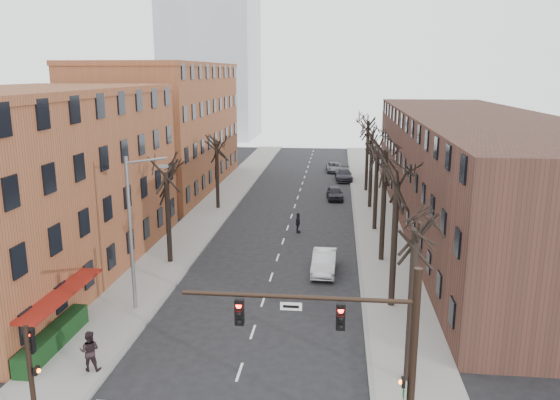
% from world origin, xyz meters
% --- Properties ---
extents(sidewalk_left, '(4.00, 90.00, 0.15)m').
position_xyz_m(sidewalk_left, '(-8.00, 35.00, 0.07)').
color(sidewalk_left, gray).
rests_on(sidewalk_left, ground).
extents(sidewalk_right, '(4.00, 90.00, 0.15)m').
position_xyz_m(sidewalk_right, '(8.00, 35.00, 0.07)').
color(sidewalk_right, gray).
rests_on(sidewalk_right, ground).
extents(building_left_near, '(12.00, 26.00, 12.00)m').
position_xyz_m(building_left_near, '(-16.00, 15.00, 6.00)').
color(building_left_near, brown).
rests_on(building_left_near, ground).
extents(building_left_far, '(12.00, 28.00, 14.00)m').
position_xyz_m(building_left_far, '(-16.00, 44.00, 7.00)').
color(building_left_far, brown).
rests_on(building_left_far, ground).
extents(building_right, '(12.00, 50.00, 10.00)m').
position_xyz_m(building_right, '(16.00, 30.00, 5.00)').
color(building_right, '#452820').
rests_on(building_right, ground).
extents(awning_left, '(1.20, 7.00, 0.15)m').
position_xyz_m(awning_left, '(-9.40, 6.00, 0.00)').
color(awning_left, maroon).
rests_on(awning_left, ground).
extents(hedge, '(0.80, 6.00, 1.00)m').
position_xyz_m(hedge, '(-9.50, 5.00, 0.65)').
color(hedge, '#123415').
rests_on(hedge, sidewalk_left).
extents(tree_right_a, '(5.20, 5.20, 10.00)m').
position_xyz_m(tree_right_a, '(7.60, 4.00, 0.00)').
color(tree_right_a, black).
rests_on(tree_right_a, ground).
extents(tree_right_b, '(5.20, 5.20, 10.80)m').
position_xyz_m(tree_right_b, '(7.60, 12.00, 0.00)').
color(tree_right_b, black).
rests_on(tree_right_b, ground).
extents(tree_right_c, '(5.20, 5.20, 11.60)m').
position_xyz_m(tree_right_c, '(7.60, 20.00, 0.00)').
color(tree_right_c, black).
rests_on(tree_right_c, ground).
extents(tree_right_d, '(5.20, 5.20, 10.00)m').
position_xyz_m(tree_right_d, '(7.60, 28.00, 0.00)').
color(tree_right_d, black).
rests_on(tree_right_d, ground).
extents(tree_right_e, '(5.20, 5.20, 10.80)m').
position_xyz_m(tree_right_e, '(7.60, 36.00, 0.00)').
color(tree_right_e, black).
rests_on(tree_right_e, ground).
extents(tree_right_f, '(5.20, 5.20, 11.60)m').
position_xyz_m(tree_right_f, '(7.60, 44.00, 0.00)').
color(tree_right_f, black).
rests_on(tree_right_f, ground).
extents(tree_left_a, '(5.20, 5.20, 9.50)m').
position_xyz_m(tree_left_a, '(-7.60, 18.00, 0.00)').
color(tree_left_a, black).
rests_on(tree_left_a, ground).
extents(tree_left_b, '(5.20, 5.20, 9.50)m').
position_xyz_m(tree_left_b, '(-7.60, 34.00, 0.00)').
color(tree_left_b, black).
rests_on(tree_left_b, ground).
extents(signal_mast_arm, '(8.14, 0.30, 7.20)m').
position_xyz_m(signal_mast_arm, '(5.45, -1.00, 4.40)').
color(signal_mast_arm, black).
rests_on(signal_mast_arm, ground).
extents(signal_pole_left, '(0.47, 0.44, 4.40)m').
position_xyz_m(signal_pole_left, '(-6.99, -0.95, 2.61)').
color(signal_pole_left, black).
rests_on(signal_pole_left, ground).
extents(streetlight, '(2.45, 0.22, 9.03)m').
position_xyz_m(streetlight, '(-7.03, 10.00, 5.01)').
color(streetlight, slate).
rests_on(streetlight, ground).
extents(silver_sedan, '(1.72, 4.59, 1.50)m').
position_xyz_m(silver_sedan, '(3.52, 17.32, 0.75)').
color(silver_sedan, '#B1B3B9').
rests_on(silver_sedan, ground).
extents(parked_car_near, '(2.01, 4.19, 1.38)m').
position_xyz_m(parked_car_near, '(4.04, 39.61, 0.69)').
color(parked_car_near, black).
rests_on(parked_car_near, ground).
extents(parked_car_mid, '(2.33, 5.22, 1.49)m').
position_xyz_m(parked_car_mid, '(5.08, 50.24, 0.74)').
color(parked_car_mid, '#222129').
rests_on(parked_car_mid, ground).
extents(parked_car_far, '(2.41, 4.64, 1.25)m').
position_xyz_m(parked_car_far, '(3.80, 56.37, 0.62)').
color(parked_car_far, '#56585E').
rests_on(parked_car_far, ground).
extents(pedestrian_b, '(1.01, 0.83, 1.91)m').
position_xyz_m(pedestrian_b, '(-6.77, 3.23, 1.11)').
color(pedestrian_b, black).
rests_on(pedestrian_b, sidewalk_left).
extents(pedestrian_crossing, '(0.63, 1.10, 1.76)m').
position_xyz_m(pedestrian_crossing, '(1.02, 26.57, 0.88)').
color(pedestrian_crossing, black).
rests_on(pedestrian_crossing, ground).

